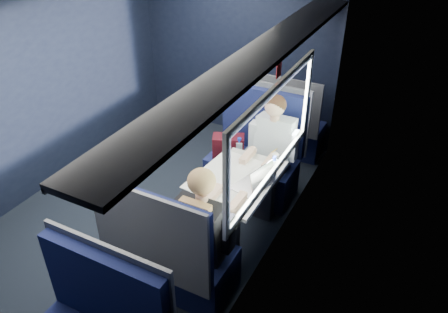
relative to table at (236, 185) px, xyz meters
The scene contains 12 objects.
ground 1.23m from the table, behind, with size 2.80×4.20×0.01m, color black.
room_shell 1.30m from the table, behind, with size 3.00×4.40×2.40m.
table is the anchor object (origin of this frame).
seat_bay_near 0.92m from the table, 102.77° to the left, with size 1.04×0.62×1.26m.
seat_bay_far 0.93m from the table, 101.78° to the right, with size 1.04×0.62×1.26m.
seat_row_front 1.82m from the table, 95.80° to the left, with size 1.04×0.51×1.16m.
man 0.70m from the table, 84.48° to the left, with size 0.53×0.56×1.32m.
woman 0.71m from the table, 84.55° to the right, with size 0.53×0.56×1.32m.
papers 0.12m from the table, behind, with size 0.55×0.79×0.01m, color white.
laptop 0.27m from the table, 12.73° to the right, with size 0.33×0.38×0.25m.
bottle_small 0.40m from the table, 33.01° to the left, with size 0.07×0.07×0.23m.
cup 0.51m from the table, 63.70° to the left, with size 0.07×0.07×0.09m, color white.
Camera 1 is at (2.49, -3.06, 3.14)m, focal length 35.00 mm.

